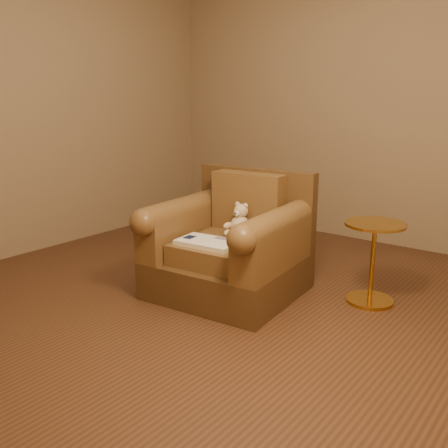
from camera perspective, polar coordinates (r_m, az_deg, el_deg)
The scene contains 6 objects.
floor at distance 3.88m, azimuth -0.81°, elevation -7.46°, with size 4.00×4.00×0.00m, color #51301B.
room at distance 3.60m, azimuth -0.91°, elevation 18.72°, with size 4.02×4.02×2.71m.
armchair at distance 3.73m, azimuth 0.83°, elevation -2.69°, with size 1.07×1.03×0.89m.
teddy_bear at distance 3.75m, azimuth 1.73°, elevation 0.17°, with size 0.18×0.21×0.25m.
guidebook at distance 3.52m, azimuth -1.89°, elevation -2.12°, with size 0.45×0.30×0.03m.
side_table at distance 3.69m, azimuth 16.63°, elevation -3.98°, with size 0.42×0.42×0.59m.
Camera 1 is at (2.24, -2.81, 1.45)m, focal length 40.00 mm.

